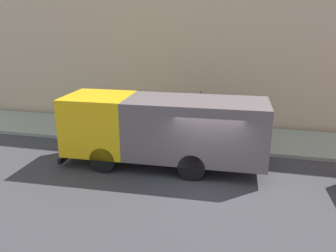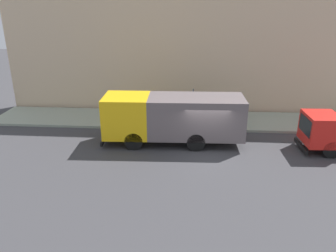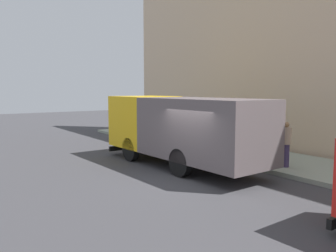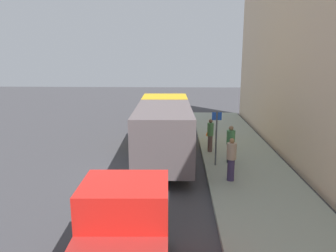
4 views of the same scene
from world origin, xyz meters
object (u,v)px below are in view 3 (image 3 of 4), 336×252
(pedestrian_third, at_px, (286,143))
(pedestrian_walking, at_px, (208,134))
(large_utility_truck, at_px, (181,127))
(street_sign_post, at_px, (243,125))
(traffic_cone_orange, at_px, (170,137))
(pedestrian_standing, at_px, (247,136))

(pedestrian_third, bearing_deg, pedestrian_walking, 176.62)
(pedestrian_walking, bearing_deg, pedestrian_third, -44.44)
(large_utility_truck, bearing_deg, street_sign_post, -27.39)
(pedestrian_walking, relative_size, traffic_cone_orange, 2.69)
(large_utility_truck, relative_size, pedestrian_third, 4.71)
(pedestrian_standing, height_order, street_sign_post, street_sign_post)
(large_utility_truck, height_order, traffic_cone_orange, large_utility_truck)
(street_sign_post, bearing_deg, pedestrian_standing, 27.75)
(pedestrian_standing, relative_size, pedestrian_third, 1.01)
(traffic_cone_orange, relative_size, street_sign_post, 0.25)
(pedestrian_walking, height_order, pedestrian_third, pedestrian_third)
(street_sign_post, bearing_deg, traffic_cone_orange, 87.79)
(large_utility_truck, height_order, pedestrian_standing, large_utility_truck)
(traffic_cone_orange, distance_m, street_sign_post, 5.80)
(pedestrian_standing, distance_m, pedestrian_third, 2.29)
(large_utility_truck, distance_m, street_sign_post, 2.72)
(large_utility_truck, xyz_separation_m, pedestrian_third, (2.87, -3.06, -0.57))
(pedestrian_walking, xyz_separation_m, pedestrian_standing, (0.79, -1.78, 0.01))
(pedestrian_walking, height_order, pedestrian_standing, pedestrian_standing)
(pedestrian_walking, bearing_deg, traffic_cone_orange, 124.27)
(traffic_cone_orange, bearing_deg, large_utility_truck, -120.69)
(pedestrian_third, xyz_separation_m, traffic_cone_orange, (-0.20, 7.56, -0.61))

